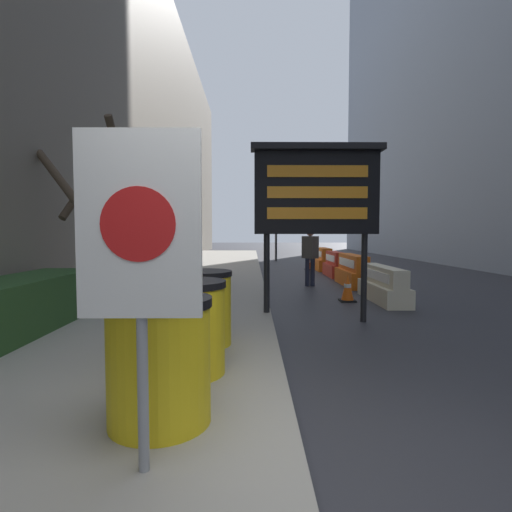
# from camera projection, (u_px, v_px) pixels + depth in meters

# --- Properties ---
(ground_plane) EXTENTS (120.00, 120.00, 0.00)m
(ground_plane) POSITION_uv_depth(u_px,v_px,m) (308.00, 494.00, 2.24)
(ground_plane) COLOR #2D2D33
(building_left_facade) EXTENTS (0.40, 50.40, 12.48)m
(building_left_facade) POSITION_uv_depth(u_px,v_px,m) (118.00, 69.00, 11.62)
(building_left_facade) COLOR gray
(building_left_facade) RESTS_ON ground_plane
(bare_tree) EXTENTS (1.65, 1.77, 3.29)m
(bare_tree) POSITION_uv_depth(u_px,v_px,m) (95.00, 218.00, 7.13)
(bare_tree) COLOR #4C3D2D
(bare_tree) RESTS_ON sidewalk_left
(barrel_drum_foreground) EXTENTS (0.73, 0.73, 0.87)m
(barrel_drum_foreground) POSITION_uv_depth(u_px,v_px,m) (159.00, 360.00, 2.74)
(barrel_drum_foreground) COLOR yellow
(barrel_drum_foreground) RESTS_ON sidewalk_left
(barrel_drum_middle) EXTENTS (0.73, 0.73, 0.87)m
(barrel_drum_middle) POSITION_uv_depth(u_px,v_px,m) (187.00, 327.00, 3.71)
(barrel_drum_middle) COLOR yellow
(barrel_drum_middle) RESTS_ON sidewalk_left
(barrel_drum_back) EXTENTS (0.73, 0.73, 0.87)m
(barrel_drum_back) POSITION_uv_depth(u_px,v_px,m) (201.00, 307.00, 4.68)
(barrel_drum_back) COLOR yellow
(barrel_drum_back) RESTS_ON sidewalk_left
(warning_sign) EXTENTS (0.66, 0.08, 1.85)m
(warning_sign) POSITION_uv_depth(u_px,v_px,m) (140.00, 244.00, 2.11)
(warning_sign) COLOR gray
(warning_sign) RESTS_ON sidewalk_left
(message_board) EXTENTS (2.13, 0.36, 2.89)m
(message_board) POSITION_uv_depth(u_px,v_px,m) (316.00, 192.00, 6.48)
(message_board) COLOR black
(message_board) RESTS_ON ground_plane
(jersey_barrier_cream) EXTENTS (0.54, 2.12, 0.75)m
(jersey_barrier_cream) POSITION_uv_depth(u_px,v_px,m) (383.00, 286.00, 8.60)
(jersey_barrier_cream) COLOR beige
(jersey_barrier_cream) RESTS_ON ground_plane
(jersey_barrier_orange_far) EXTENTS (0.59, 2.10, 0.86)m
(jersey_barrier_orange_far) POSITION_uv_depth(u_px,v_px,m) (353.00, 272.00, 11.18)
(jersey_barrier_orange_far) COLOR orange
(jersey_barrier_orange_far) RESTS_ON ground_plane
(jersey_barrier_red_striped) EXTENTS (0.56, 1.73, 0.84)m
(jersey_barrier_red_striped) POSITION_uv_depth(u_px,v_px,m) (335.00, 266.00, 13.54)
(jersey_barrier_red_striped) COLOR red
(jersey_barrier_red_striped) RESTS_ON ground_plane
(jersey_barrier_orange_near) EXTENTS (0.62, 1.66, 0.88)m
(jersey_barrier_orange_near) POSITION_uv_depth(u_px,v_px,m) (323.00, 260.00, 15.78)
(jersey_barrier_orange_near) COLOR orange
(jersey_barrier_orange_near) RESTS_ON ground_plane
(traffic_cone_near) EXTENTS (0.32, 0.32, 0.57)m
(traffic_cone_near) POSITION_uv_depth(u_px,v_px,m) (309.00, 263.00, 15.94)
(traffic_cone_near) COLOR black
(traffic_cone_near) RESTS_ON ground_plane
(traffic_cone_mid) EXTENTS (0.33, 0.33, 0.59)m
(traffic_cone_mid) POSITION_uv_depth(u_px,v_px,m) (347.00, 288.00, 8.55)
(traffic_cone_mid) COLOR black
(traffic_cone_mid) RESTS_ON ground_plane
(traffic_cone_far) EXTENTS (0.35, 0.35, 0.62)m
(traffic_cone_far) POSITION_uv_depth(u_px,v_px,m) (344.00, 263.00, 15.74)
(traffic_cone_far) COLOR black
(traffic_cone_far) RESTS_ON ground_plane
(traffic_light_near_curb) EXTENTS (0.28, 0.45, 4.13)m
(traffic_light_near_curb) POSITION_uv_depth(u_px,v_px,m) (276.00, 204.00, 20.80)
(traffic_light_near_curb) COLOR #2D2D30
(traffic_light_near_curb) RESTS_ON ground_plane
(pedestrian_worker) EXTENTS (0.45, 0.49, 1.60)m
(pedestrian_worker) POSITION_uv_depth(u_px,v_px,m) (310.00, 252.00, 11.02)
(pedestrian_worker) COLOR #23283D
(pedestrian_worker) RESTS_ON ground_plane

